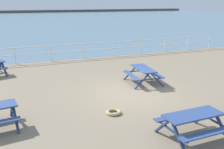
% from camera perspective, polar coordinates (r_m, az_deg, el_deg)
% --- Properties ---
extents(ground_plane, '(30.00, 24.00, 0.20)m').
position_cam_1_polar(ground_plane, '(11.51, 4.24, -4.52)').
color(ground_plane, gray).
extents(sea_band, '(142.00, 90.00, 0.01)m').
position_cam_1_polar(sea_band, '(62.70, -18.01, 11.67)').
color(sea_band, slate).
rests_on(sea_band, ground).
extents(distant_shoreline, '(142.00, 6.00, 1.80)m').
position_cam_1_polar(distant_shoreline, '(105.57, -19.98, 12.97)').
color(distant_shoreline, '#4C4C47').
rests_on(distant_shoreline, ground).
extents(seaward_railing, '(23.07, 0.07, 1.08)m').
position_cam_1_polar(seaward_railing, '(18.32, -6.51, 5.96)').
color(seaward_railing, white).
rests_on(seaward_railing, ground).
extents(picnic_table_mid_centre, '(1.83, 1.57, 0.80)m').
position_cam_1_polar(picnic_table_mid_centre, '(7.95, 17.76, -9.71)').
color(picnic_table_mid_centre, '#334C84').
rests_on(picnic_table_mid_centre, ground).
extents(picnic_table_far_right, '(1.70, 1.94, 0.80)m').
position_cam_1_polar(picnic_table_far_right, '(12.71, 7.05, 0.63)').
color(picnic_table_far_right, '#334C84').
rests_on(picnic_table_far_right, ground).
extents(rope_coil, '(0.55, 0.55, 0.11)m').
position_cam_1_polar(rope_coil, '(9.34, 0.34, -8.48)').
color(rope_coil, tan).
rests_on(rope_coil, ground).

